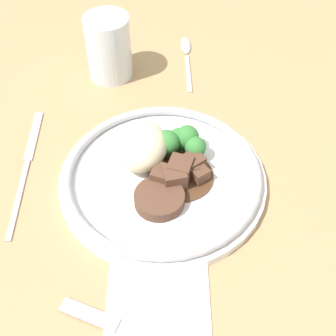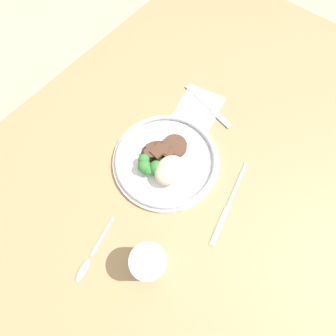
# 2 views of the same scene
# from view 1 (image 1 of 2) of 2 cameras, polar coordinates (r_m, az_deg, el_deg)

# --- Properties ---
(ground_plane) EXTENTS (8.00, 8.00, 0.00)m
(ground_plane) POSITION_cam_1_polar(r_m,az_deg,el_deg) (0.64, -6.28, -6.82)
(ground_plane) COLOR tan
(dining_table) EXTENTS (1.40, 0.97, 0.04)m
(dining_table) POSITION_cam_1_polar(r_m,az_deg,el_deg) (0.62, -6.45, -5.65)
(dining_table) COLOR tan
(dining_table) RESTS_ON ground
(napkin) EXTENTS (0.15, 0.14, 0.00)m
(napkin) POSITION_cam_1_polar(r_m,az_deg,el_deg) (0.52, -1.23, -18.04)
(napkin) COLOR white
(napkin) RESTS_ON dining_table
(plate) EXTENTS (0.27, 0.27, 0.06)m
(plate) POSITION_cam_1_polar(r_m,az_deg,el_deg) (0.61, -0.75, -0.45)
(plate) COLOR white
(plate) RESTS_ON dining_table
(juice_glass) EXTENTS (0.07, 0.07, 0.10)m
(juice_glass) POSITION_cam_1_polar(r_m,az_deg,el_deg) (0.77, -7.21, 14.04)
(juice_glass) COLOR #F4AD19
(juice_glass) RESTS_ON dining_table
(fork) EXTENTS (0.05, 0.18, 0.00)m
(fork) POSITION_cam_1_polar(r_m,az_deg,el_deg) (0.51, -5.52, -18.87)
(fork) COLOR #ADADB2
(fork) RESTS_ON napkin
(knife) EXTENTS (0.22, 0.06, 0.00)m
(knife) POSITION_cam_1_polar(r_m,az_deg,el_deg) (0.67, -16.83, 0.43)
(knife) COLOR #ADADB2
(knife) RESTS_ON dining_table
(spoon) EXTENTS (0.15, 0.05, 0.01)m
(spoon) POSITION_cam_1_polar(r_m,az_deg,el_deg) (0.84, 2.25, 13.96)
(spoon) COLOR #ADADB2
(spoon) RESTS_ON dining_table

